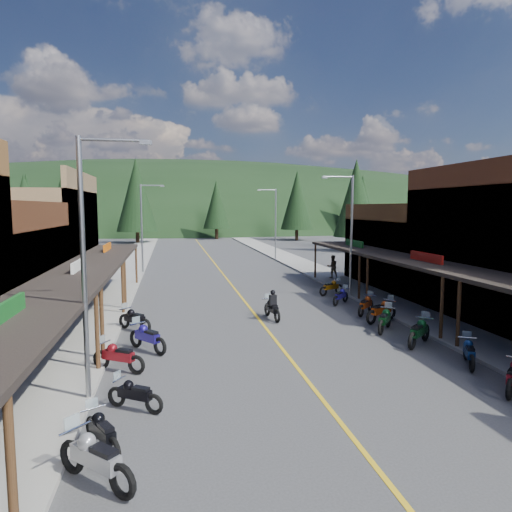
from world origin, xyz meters
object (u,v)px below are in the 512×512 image
pine_2 (136,195)px  pine_5 (354,198)px  bike_west_8 (135,318)px  pine_7 (27,201)px  bike_east_8 (381,310)px  bike_west_5 (135,393)px  bike_east_10 (341,295)px  bike_west_7 (147,336)px  bike_west_4 (102,430)px  pine_9 (362,205)px  shop_east_3 (417,253)px  pine_10 (76,202)px  streetlight_0 (88,257)px  pine_6 (426,205)px  pine_1 (63,200)px  bike_west_6 (118,355)px  streetlight_1 (143,224)px  bike_east_7 (385,318)px  bike_east_9 (366,304)px  shop_west_3 (25,245)px  pine_8 (25,207)px  pine_4 (297,200)px  bike_west_3 (95,456)px  pine_3 (216,205)px  bike_east_6 (419,330)px  pine_11 (356,198)px  bike_east_11 (331,287)px  pedestrian_east_b (332,267)px  rider_on_bike (272,307)px  streetlight_3 (274,221)px  shop_east_2 (511,252)px  streetlight_2 (349,230)px

pine_2 → pine_5: (44.00, 14.00, 0.00)m
bike_west_8 → pine_7: bearing=65.5°
pine_7 → bike_east_8: (38.14, -74.53, -6.58)m
bike_west_5 → bike_east_10: (11.33, 12.92, 0.03)m
bike_west_7 → bike_west_4: bearing=-134.1°
pine_9 → bike_west_8: bearing=-125.2°
shop_east_3 → bike_west_7: size_ratio=4.73×
pine_10 → streetlight_0: bearing=-78.8°
pine_6 → bike_west_8: size_ratio=5.04×
pine_1 → bike_east_8: 75.16m
bike_west_6 → bike_west_8: bike_west_8 is taller
streetlight_1 → bike_west_6: (0.47, -25.49, -3.84)m
bike_east_7 → bike_east_9: 3.46m
shop_west_3 → pine_8: size_ratio=1.09×
pine_10 → bike_east_8: (24.14, -48.53, -6.13)m
streetlight_1 → pine_4: (24.95, 38.00, 2.78)m
streetlight_0 → bike_west_5: bearing=-34.3°
pine_10 → bike_west_3: size_ratio=4.94×
pine_1 → bike_east_10: pine_1 is taller
pine_1 → bike_west_4: bearing=-77.4°
shop_west_3 → streetlight_0: (6.83, -17.30, 0.94)m
pine_1 → bike_west_6: size_ratio=5.77×
pine_3 → bike_east_6: size_ratio=4.75×
pine_2 → bike_east_9: pine_2 is taller
pine_1 → pine_6: pine_1 is taller
shop_east_3 → bike_west_7: bearing=-146.9°
streetlight_1 → pine_6: size_ratio=0.73×
streetlight_1 → pine_11: bearing=30.7°
pine_10 → bike_east_11: pine_10 is taller
pine_11 → pedestrian_east_b: 26.15m
streetlight_0 → streetlight_1: 28.00m
bike_east_8 → pine_4: bearing=141.1°
bike_west_5 → bike_west_8: 8.99m
pine_1 → bike_east_6: size_ratio=5.40×
streetlight_0 → bike_east_7: streetlight_0 is taller
bike_west_6 → rider_on_bike: bearing=-15.7°
bike_west_5 → bike_east_11: 19.75m
pine_4 → bike_east_6: (-12.08, -62.59, -6.58)m
bike_east_10 → rider_on_bike: size_ratio=0.88×
shop_east_3 → streetlight_3: (-6.80, 18.70, 1.93)m
streetlight_0 → pedestrian_east_b: streetlight_0 is taller
shop_east_2 → bike_east_7: shop_east_2 is taller
pedestrian_east_b → bike_west_3: bearing=59.3°
streetlight_2 → pine_9: bearing=65.3°
shop_west_3 → bike_west_8: shop_west_3 is taller
pine_1 → pine_6: (70.00, -6.00, -0.75)m
bike_west_7 → bike_east_8: (11.71, 2.75, -0.00)m
streetlight_1 → bike_west_3: size_ratio=3.41×
bike_west_7 → pine_5: bearing=22.6°
pine_10 → bike_west_8: pine_10 is taller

